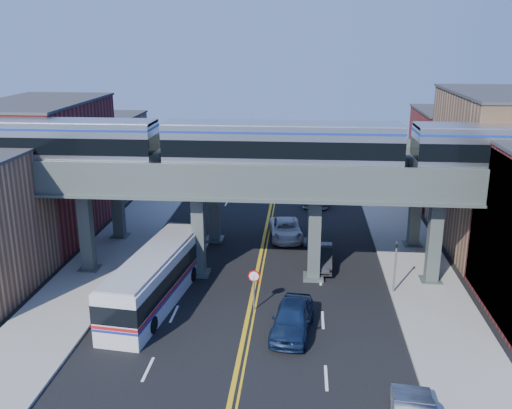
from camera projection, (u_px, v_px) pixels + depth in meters
ground at (244, 334)px, 32.37m from camera, size 120.00×120.00×0.00m
sidewalk_west at (106, 260)px, 42.83m from camera, size 5.00×70.00×0.16m
sidewalk_east at (417, 270)px, 40.97m from camera, size 5.00×70.00×0.16m
building_west_b at (44, 170)px, 47.57m from camera, size 8.00×14.00×11.00m
building_west_c at (99, 156)px, 60.41m from camera, size 8.00×10.00×8.00m
building_east_b at (501, 172)px, 44.45m from camera, size 8.00×14.00×12.00m
building_east_c at (457, 157)px, 57.29m from camera, size 8.00×10.00×9.00m
mural_panel at (495, 238)px, 33.66m from camera, size 0.10×9.50×9.50m
elevated_viaduct_near at (256, 188)px, 38.16m from camera, size 52.00×3.60×7.40m
elevated_viaduct_far at (263, 165)px, 44.85m from camera, size 52.00×3.60×7.40m
transit_train at (282, 146)px, 37.22m from camera, size 47.91×3.00×3.50m
stop_sign at (254, 283)px, 34.71m from camera, size 0.76×0.09×2.63m
traffic_signal at (395, 261)px, 36.70m from camera, size 0.15×0.18×4.10m
transit_bus at (156, 278)px, 35.89m from camera, size 4.16×12.45×3.15m
car_lane_a at (292, 318)px, 32.25m from camera, size 2.72×5.47×1.79m
car_lane_b at (321, 257)px, 41.49m from camera, size 1.77×4.73×1.54m
car_lane_c at (286, 229)px, 47.42m from camera, size 3.18×5.71×1.51m
car_lane_d at (318, 194)px, 57.49m from camera, size 3.25×6.51×1.81m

